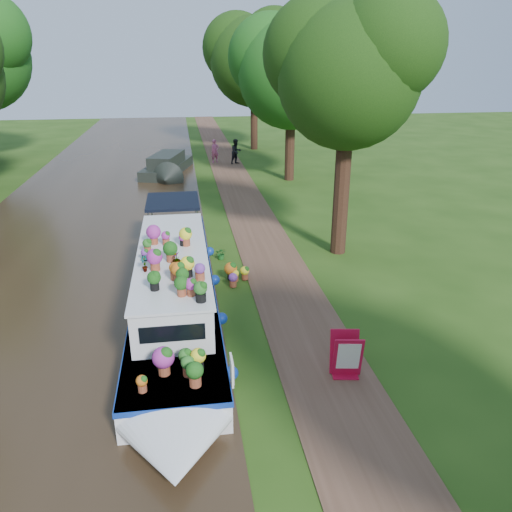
{
  "coord_description": "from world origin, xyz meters",
  "views": [
    {
      "loc": [
        -1.87,
        -13.9,
        6.84
      ],
      "look_at": [
        0.2,
        -0.17,
        1.3
      ],
      "focal_mm": 35.0,
      "sensor_mm": 36.0,
      "label": 1
    }
  ],
  "objects_px": {
    "plant_boat": "(174,287)",
    "second_boat": "(167,166)",
    "pedestrian_pink": "(215,151)",
    "pedestrian_dark": "(236,152)",
    "sandwich_board": "(346,357)"
  },
  "relations": [
    {
      "from": "pedestrian_dark",
      "to": "second_boat",
      "type": "bearing_deg",
      "value": 175.13
    },
    {
      "from": "pedestrian_pink",
      "to": "plant_boat",
      "type": "bearing_deg",
      "value": -114.56
    },
    {
      "from": "plant_boat",
      "to": "pedestrian_pink",
      "type": "xyz_separation_m",
      "value": [
        2.75,
        21.88,
        -0.04
      ]
    },
    {
      "from": "sandwich_board",
      "to": "pedestrian_pink",
      "type": "height_order",
      "value": "pedestrian_pink"
    },
    {
      "from": "sandwich_board",
      "to": "pedestrian_dark",
      "type": "distance_m",
      "value": 24.78
    },
    {
      "from": "plant_boat",
      "to": "sandwich_board",
      "type": "distance_m",
      "value": 5.29
    },
    {
      "from": "sandwich_board",
      "to": "pedestrian_pink",
      "type": "bearing_deg",
      "value": 101.58
    },
    {
      "from": "pedestrian_dark",
      "to": "sandwich_board",
      "type": "bearing_deg",
      "value": -123.25
    },
    {
      "from": "plant_boat",
      "to": "pedestrian_pink",
      "type": "relative_size",
      "value": 8.64
    },
    {
      "from": "second_boat",
      "to": "pedestrian_dark",
      "type": "xyz_separation_m",
      "value": [
        4.65,
        2.44,
        0.35
      ]
    },
    {
      "from": "pedestrian_pink",
      "to": "pedestrian_dark",
      "type": "bearing_deg",
      "value": -44.26
    },
    {
      "from": "plant_boat",
      "to": "second_boat",
      "type": "relative_size",
      "value": 1.96
    },
    {
      "from": "second_boat",
      "to": "sandwich_board",
      "type": "bearing_deg",
      "value": -62.83
    },
    {
      "from": "plant_boat",
      "to": "second_boat",
      "type": "bearing_deg",
      "value": 91.53
    },
    {
      "from": "pedestrian_pink",
      "to": "pedestrian_dark",
      "type": "distance_m",
      "value": 1.57
    }
  ]
}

